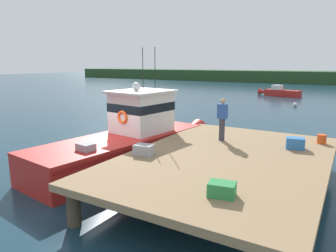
{
  "coord_description": "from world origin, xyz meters",
  "views": [
    {
      "loc": [
        8.1,
        -9.29,
        4.16
      ],
      "look_at": [
        1.2,
        2.38,
        1.4
      ],
      "focal_mm": 33.38,
      "sensor_mm": 36.0,
      "label": 1
    }
  ],
  "objects_px": {
    "main_fishing_boat": "(132,139)",
    "crate_stack_near_edge": "(222,189)",
    "mooring_buoy_spare_mooring": "(295,105)",
    "bait_bucket": "(322,139)",
    "deckhand_by_the_boat": "(222,119)",
    "crate_single_far": "(144,150)",
    "moored_boat_outer_mooring": "(280,92)",
    "crate_stack_mid_dock": "(295,143)"
  },
  "relations": [
    {
      "from": "main_fishing_boat",
      "to": "crate_stack_near_edge",
      "type": "bearing_deg",
      "value": -35.54
    },
    {
      "from": "mooring_buoy_spare_mooring",
      "to": "bait_bucket",
      "type": "bearing_deg",
      "value": -78.81
    },
    {
      "from": "bait_bucket",
      "to": "deckhand_by_the_boat",
      "type": "distance_m",
      "value": 3.74
    },
    {
      "from": "crate_single_far",
      "to": "bait_bucket",
      "type": "height_order",
      "value": "same"
    },
    {
      "from": "moored_boat_outer_mooring",
      "to": "deckhand_by_the_boat",
      "type": "bearing_deg",
      "value": -82.88
    },
    {
      "from": "deckhand_by_the_boat",
      "to": "moored_boat_outer_mooring",
      "type": "height_order",
      "value": "deckhand_by_the_boat"
    },
    {
      "from": "moored_boat_outer_mooring",
      "to": "mooring_buoy_spare_mooring",
      "type": "bearing_deg",
      "value": -70.48
    },
    {
      "from": "crate_single_far",
      "to": "moored_boat_outer_mooring",
      "type": "distance_m",
      "value": 33.29
    },
    {
      "from": "main_fishing_boat",
      "to": "moored_boat_outer_mooring",
      "type": "distance_m",
      "value": 31.03
    },
    {
      "from": "main_fishing_boat",
      "to": "crate_stack_near_edge",
      "type": "distance_m",
      "value": 6.78
    },
    {
      "from": "crate_stack_near_edge",
      "to": "mooring_buoy_spare_mooring",
      "type": "xyz_separation_m",
      "value": [
        -2.31,
        25.57,
        -1.16
      ]
    },
    {
      "from": "bait_bucket",
      "to": "moored_boat_outer_mooring",
      "type": "xyz_separation_m",
      "value": [
        -7.14,
        28.63,
        -0.9
      ]
    },
    {
      "from": "crate_single_far",
      "to": "deckhand_by_the_boat",
      "type": "xyz_separation_m",
      "value": [
        1.49,
        3.12,
        0.69
      ]
    },
    {
      "from": "main_fishing_boat",
      "to": "crate_stack_mid_dock",
      "type": "xyz_separation_m",
      "value": [
        6.28,
        1.12,
        0.39
      ]
    },
    {
      "from": "crate_stack_near_edge",
      "to": "mooring_buoy_spare_mooring",
      "type": "distance_m",
      "value": 25.7
    },
    {
      "from": "main_fishing_boat",
      "to": "crate_stack_near_edge",
      "type": "height_order",
      "value": "main_fishing_boat"
    },
    {
      "from": "bait_bucket",
      "to": "main_fishing_boat",
      "type": "bearing_deg",
      "value": -161.17
    },
    {
      "from": "crate_single_far",
      "to": "deckhand_by_the_boat",
      "type": "relative_size",
      "value": 0.37
    },
    {
      "from": "crate_single_far",
      "to": "deckhand_by_the_boat",
      "type": "height_order",
      "value": "deckhand_by_the_boat"
    },
    {
      "from": "crate_stack_near_edge",
      "to": "bait_bucket",
      "type": "height_order",
      "value": "bait_bucket"
    },
    {
      "from": "crate_stack_near_edge",
      "to": "bait_bucket",
      "type": "distance_m",
      "value": 6.5
    },
    {
      "from": "crate_stack_near_edge",
      "to": "moored_boat_outer_mooring",
      "type": "relative_size",
      "value": 0.11
    },
    {
      "from": "crate_stack_mid_dock",
      "to": "crate_single_far",
      "type": "xyz_separation_m",
      "value": [
        -4.13,
        -3.3,
        -0.03
      ]
    },
    {
      "from": "bait_bucket",
      "to": "crate_stack_near_edge",
      "type": "bearing_deg",
      "value": -103.33
    },
    {
      "from": "crate_single_far",
      "to": "bait_bucket",
      "type": "relative_size",
      "value": 1.76
    },
    {
      "from": "main_fishing_boat",
      "to": "deckhand_by_the_boat",
      "type": "bearing_deg",
      "value": 14.54
    },
    {
      "from": "crate_single_far",
      "to": "bait_bucket",
      "type": "bearing_deg",
      "value": 43.19
    },
    {
      "from": "crate_stack_mid_dock",
      "to": "crate_stack_near_edge",
      "type": "bearing_deg",
      "value": -98.6
    },
    {
      "from": "main_fishing_boat",
      "to": "crate_stack_near_edge",
      "type": "xyz_separation_m",
      "value": [
        5.51,
        -3.94,
        0.35
      ]
    },
    {
      "from": "mooring_buoy_spare_mooring",
      "to": "moored_boat_outer_mooring",
      "type": "bearing_deg",
      "value": 109.52
    },
    {
      "from": "main_fishing_boat",
      "to": "crate_single_far",
      "type": "height_order",
      "value": "main_fishing_boat"
    },
    {
      "from": "crate_single_far",
      "to": "crate_stack_mid_dock",
      "type": "bearing_deg",
      "value": 38.6
    },
    {
      "from": "bait_bucket",
      "to": "deckhand_by_the_boat",
      "type": "height_order",
      "value": "deckhand_by_the_boat"
    },
    {
      "from": "main_fishing_boat",
      "to": "bait_bucket",
      "type": "relative_size",
      "value": 29.28
    },
    {
      "from": "crate_stack_mid_dock",
      "to": "mooring_buoy_spare_mooring",
      "type": "distance_m",
      "value": 20.77
    },
    {
      "from": "crate_stack_mid_dock",
      "to": "crate_single_far",
      "type": "bearing_deg",
      "value": -141.4
    },
    {
      "from": "crate_stack_mid_dock",
      "to": "moored_boat_outer_mooring",
      "type": "height_order",
      "value": "crate_stack_mid_dock"
    },
    {
      "from": "deckhand_by_the_boat",
      "to": "crate_stack_mid_dock",
      "type": "bearing_deg",
      "value": 3.88
    },
    {
      "from": "bait_bucket",
      "to": "moored_boat_outer_mooring",
      "type": "relative_size",
      "value": 0.06
    },
    {
      "from": "crate_stack_mid_dock",
      "to": "mooring_buoy_spare_mooring",
      "type": "xyz_separation_m",
      "value": [
        -3.07,
        20.51,
        -1.2
      ]
    },
    {
      "from": "main_fishing_boat",
      "to": "crate_stack_mid_dock",
      "type": "bearing_deg",
      "value": 10.13
    },
    {
      "from": "main_fishing_boat",
      "to": "crate_stack_mid_dock",
      "type": "relative_size",
      "value": 16.59
    }
  ]
}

